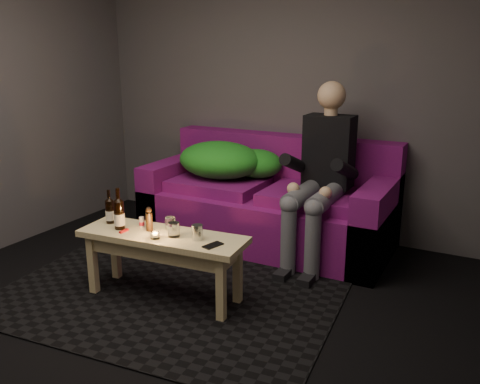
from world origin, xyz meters
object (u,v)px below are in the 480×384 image
at_px(sofa, 269,205).
at_px(steel_cup, 197,232).
at_px(person, 321,171).
at_px(beer_bottle_b, 119,214).
at_px(beer_bottle_a, 110,211).
at_px(coffee_table, 163,245).

height_order(sofa, steel_cup, sofa).
xyz_separation_m(person, beer_bottle_b, (-1.05, -1.26, -0.16)).
relative_size(person, beer_bottle_a, 5.86).
xyz_separation_m(coffee_table, beer_bottle_a, (-0.47, 0.01, 0.18)).
bearing_deg(sofa, coffee_table, -97.61).
distance_m(coffee_table, beer_bottle_b, 0.38).
height_order(coffee_table, steel_cup, steel_cup).
distance_m(sofa, person, 0.70).
bearing_deg(person, sofa, 161.57).
distance_m(beer_bottle_a, steel_cup, 0.75).
height_order(person, beer_bottle_a, person).
bearing_deg(coffee_table, person, 59.00).
bearing_deg(sofa, person, -18.43).
height_order(sofa, beer_bottle_a, sofa).
relative_size(coffee_table, steel_cup, 11.95).
relative_size(beer_bottle_b, steel_cup, 2.93).
relative_size(person, coffee_table, 1.20).
height_order(sofa, coffee_table, sofa).
bearing_deg(steel_cup, coffee_table, -175.62).
bearing_deg(steel_cup, beer_bottle_a, -179.07).
bearing_deg(steel_cup, beer_bottle_b, -172.65).
relative_size(coffee_table, beer_bottle_b, 4.08).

